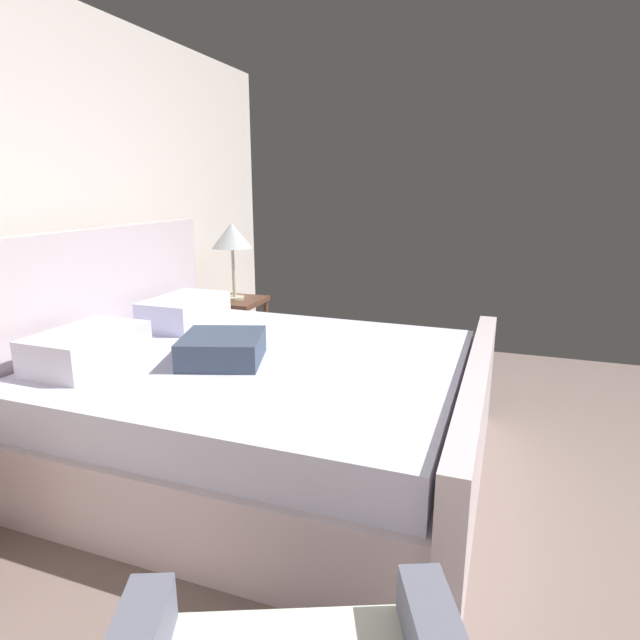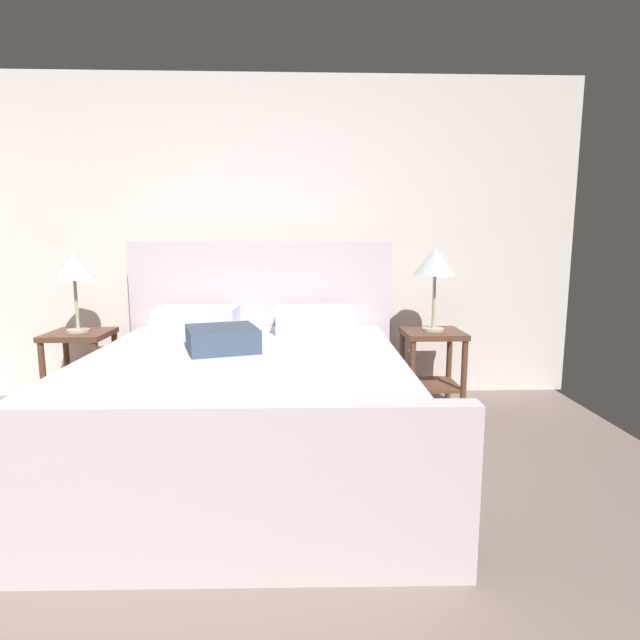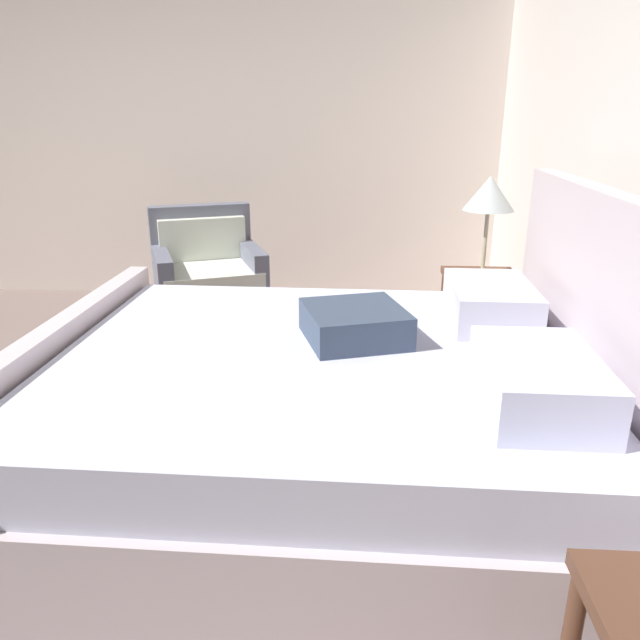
% 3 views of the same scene
% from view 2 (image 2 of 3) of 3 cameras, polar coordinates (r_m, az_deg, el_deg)
% --- Properties ---
extents(wall_back, '(5.46, 0.12, 2.55)m').
position_cam_2_polar(wall_back, '(4.27, -8.85, 8.82)').
color(wall_back, silver).
rests_on(wall_back, ground).
extents(bed, '(2.05, 2.34, 1.26)m').
position_cam_2_polar(bed, '(3.10, -8.32, -8.59)').
color(bed, silver).
rests_on(bed, ground).
extents(nightstand_right, '(0.44, 0.44, 0.60)m').
position_cam_2_polar(nightstand_right, '(3.98, 12.39, -3.97)').
color(nightstand_right, brown).
rests_on(nightstand_right, ground).
extents(table_lamp_right, '(0.33, 0.33, 0.62)m').
position_cam_2_polar(table_lamp_right, '(3.89, 12.73, 6.16)').
color(table_lamp_right, '#B7B293').
rests_on(table_lamp_right, nightstand_right).
extents(nightstand_left, '(0.44, 0.44, 0.60)m').
position_cam_2_polar(nightstand_left, '(4.24, -25.18, -3.83)').
color(nightstand_left, brown).
rests_on(nightstand_left, ground).
extents(table_lamp_left, '(0.30, 0.30, 0.59)m').
position_cam_2_polar(table_lamp_left, '(4.16, -25.79, 5.24)').
color(table_lamp_left, '#B7B293').
rests_on(table_lamp_left, nightstand_left).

